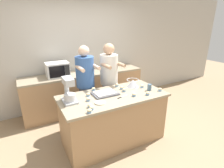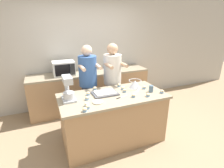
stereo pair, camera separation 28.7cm
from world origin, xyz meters
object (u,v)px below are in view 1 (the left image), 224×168
object	(u,v)px
microwave_oven	(58,70)
drinking_glass	(149,87)
baking_tray	(105,93)
cupcake_3	(142,86)
cupcake_6	(148,93)
cupcake_4	(134,95)
cupcake_7	(89,111)
mixing_bowl	(133,83)
small_plate	(100,103)
cupcake_2	(90,106)
cupcake_11	(117,85)
knife	(122,97)
person_left	(86,87)
cupcake_10	(91,108)
cupcake_1	(88,99)
cupcake_8	(94,89)
cupcake_9	(124,90)
stand_mixer	(69,91)
cupcake_5	(88,94)
cupcake_12	(122,88)
person_right	(109,83)
cupcake_0	(160,89)

from	to	relation	value
microwave_oven	drinking_glass	xyz separation A→B (m)	(1.26, -1.51, -0.13)
baking_tray	cupcake_3	size ratio (longest dim) A/B	6.66
cupcake_6	cupcake_4	bearing A→B (deg)	164.46
cupcake_7	mixing_bowl	bearing A→B (deg)	26.65
small_plate	cupcake_2	distance (m)	0.20
cupcake_6	cupcake_11	bearing A→B (deg)	112.49
knife	person_left	bearing A→B (deg)	113.09
cupcake_10	cupcake_6	bearing A→B (deg)	2.09
cupcake_2	drinking_glass	bearing A→B (deg)	5.50
cupcake_1	cupcake_10	world-z (taller)	same
drinking_glass	cupcake_8	xyz separation A→B (m)	(-0.87, 0.46, -0.03)
mixing_bowl	cupcake_9	xyz separation A→B (m)	(-0.27, -0.12, -0.05)
cupcake_7	small_plate	bearing A→B (deg)	38.62
stand_mixer	cupcake_4	distance (m)	1.04
cupcake_2	cupcake_5	xyz separation A→B (m)	(0.13, 0.39, 0.00)
cupcake_1	cupcake_7	xyz separation A→B (m)	(-0.12, -0.36, 0.00)
cupcake_6	cupcake_9	bearing A→B (deg)	130.27
cupcake_10	cupcake_12	distance (m)	0.90
cupcake_4	cupcake_5	size ratio (longest dim) A/B	1.00
person_left	baking_tray	size ratio (longest dim) A/B	3.91
cupcake_4	cupcake_11	xyz separation A→B (m)	(-0.02, 0.53, 0.00)
cupcake_5	cupcake_7	size ratio (longest dim) A/B	1.00
cupcake_2	baking_tray	bearing A→B (deg)	38.77
person_right	cupcake_10	size ratio (longest dim) A/B	26.18
mixing_bowl	cupcake_10	world-z (taller)	mixing_bowl
cupcake_2	microwave_oven	bearing A→B (deg)	92.96
cupcake_4	cupcake_6	bearing A→B (deg)	-15.54
person_left	cupcake_8	distance (m)	0.30
baking_tray	microwave_oven	distance (m)	1.40
knife	cupcake_4	distance (m)	0.20
microwave_oven	cupcake_12	world-z (taller)	microwave_oven
cupcake_4	cupcake_12	distance (m)	0.37
cupcake_5	drinking_glass	bearing A→B (deg)	-14.75
mixing_bowl	small_plate	world-z (taller)	mixing_bowl
baking_tray	cupcake_10	distance (m)	0.57
cupcake_3	cupcake_12	distance (m)	0.39
baking_tray	cupcake_0	size ratio (longest dim) A/B	6.66
baking_tray	cupcake_6	distance (m)	0.71
person_right	cupcake_6	distance (m)	0.94
cupcake_6	cupcake_10	bearing A→B (deg)	-177.91
cupcake_4	microwave_oven	bearing A→B (deg)	118.49
cupcake_5	cupcake_7	distance (m)	0.56
cupcake_5	cupcake_11	bearing A→B (deg)	14.72
cupcake_10	microwave_oven	bearing A→B (deg)	92.71
stand_mixer	cupcake_9	bearing A→B (deg)	-2.90
cupcake_9	cupcake_5	bearing A→B (deg)	169.82
cupcake_1	cupcake_2	world-z (taller)	same
baking_tray	cupcake_2	world-z (taller)	cupcake_2
baking_tray	cupcake_1	distance (m)	0.36
baking_tray	cupcake_12	bearing A→B (deg)	10.61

